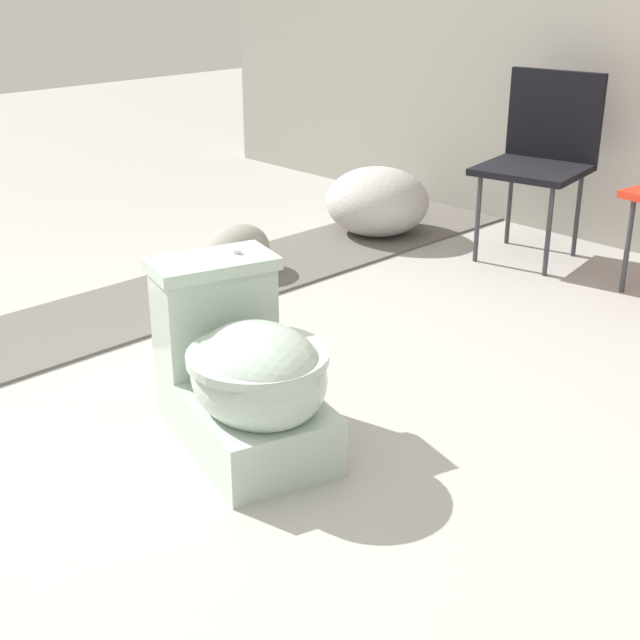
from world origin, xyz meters
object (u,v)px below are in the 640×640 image
Objects in this scene: toilet at (245,375)px; boulder_near at (238,250)px; folding_chair_left at (543,146)px; boulder_far at (377,201)px.

toilet reaches higher than boulder_near.
toilet is at bearing -38.29° from boulder_near.
folding_chair_left reaches higher than toilet.
boulder_far is (0.02, 0.88, 0.06)m from boulder_near.
boulder_near is (-0.75, -1.19, -0.40)m from folding_chair_left.
toilet is 1.37× the size of boulder_far.
toilet is 2.18× the size of boulder_near.
folding_chair_left is 0.86m from boulder_far.
boulder_far is (-1.14, 1.80, -0.05)m from toilet.
boulder_near is at bearing -91.45° from boulder_far.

